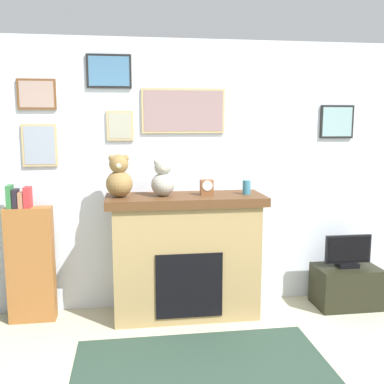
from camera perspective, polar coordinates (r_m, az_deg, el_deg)
The scene contains 10 objects.
back_wall at distance 4.40m, azimuth -1.77°, elevation 2.19°, with size 5.20×0.15×2.60m.
fireplace at distance 4.24m, azimuth -0.83°, elevation -8.07°, with size 1.46×0.58×1.16m.
bookshelf at distance 4.36m, azimuth -20.03°, elevation -8.30°, with size 0.41×0.16×1.27m.
tv_stand at distance 4.79m, azimuth 19.12°, elevation -11.34°, with size 0.62×0.40×0.41m, color black.
television at distance 4.69m, azimuth 19.35°, elevation -7.30°, with size 0.47×0.14×0.32m.
area_rug at distance 3.62m, azimuth 1.22°, elevation -21.23°, with size 1.93×1.02×0.01m, color #263B2F.
candle_jar at distance 4.19m, azimuth 7.00°, elevation 0.62°, with size 0.08×0.08×0.13m, color teal.
mantel_clock at distance 4.11m, azimuth 1.89°, elevation 0.60°, with size 0.12×0.09×0.14m.
teddy_bear_grey at distance 4.04m, azimuth -9.32°, elevation 1.79°, with size 0.24×0.24×0.39m.
teddy_bear_cream at distance 4.05m, azimuth -3.75°, elevation 1.64°, with size 0.21×0.21×0.34m.
Camera 1 is at (-0.49, -2.34, 1.81)m, focal length 41.63 mm.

